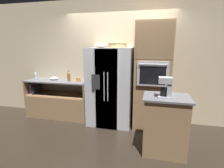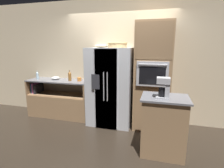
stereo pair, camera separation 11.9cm
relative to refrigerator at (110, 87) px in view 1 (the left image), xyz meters
The scene contains 13 objects.
ground_plane 0.87m from the refrigerator, 28.06° to the right, with size 20.00×20.00×0.00m, color black.
wall_back 0.68m from the refrigerator, 72.31° to the left, with size 12.00×0.06×2.80m.
counter_left 1.45m from the refrigerator, behind, with size 1.58×0.55×0.93m.
refrigerator is the anchor object (origin of this frame).
wall_oven 0.95m from the refrigerator, ahead, with size 0.72×0.71×2.22m.
island_counter 1.50m from the refrigerator, 37.96° to the right, with size 0.73×0.57×0.97m.
wicker_basket 0.93m from the refrigerator, ahead, with size 0.42×0.42×0.11m.
fruit_bowl 0.91m from the refrigerator, behind, with size 0.27×0.27×0.07m.
bottle_tall 1.05m from the refrigerator, behind, with size 0.08×0.08×0.26m.
bottle_short 1.92m from the refrigerator, behind, with size 0.06×0.06×0.22m.
mug 0.81m from the refrigerator, behind, with size 0.12×0.09×0.09m.
mixing_bowl 1.48m from the refrigerator, behind, with size 0.20×0.20×0.07m.
coffee_maker 1.51m from the refrigerator, 40.56° to the right, with size 0.20×0.17×0.32m.
Camera 1 is at (0.80, -3.61, 1.76)m, focal length 28.00 mm.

